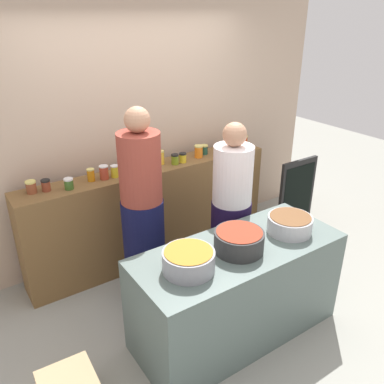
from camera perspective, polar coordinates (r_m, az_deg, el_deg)
The scene contains 26 objects.
ground at distance 3.81m, azimuth 3.07°, elevation -16.40°, with size 12.00×12.00×0.00m, color gray.
storefront_wall at distance 4.23m, azimuth -8.52°, elevation 10.80°, with size 4.80×0.12×3.00m, color #C1A68E.
display_shelf at distance 4.28m, azimuth -5.62°, elevation -2.99°, with size 2.70×0.36×1.03m, color brown.
prep_table at distance 3.36m, azimuth 6.39°, elevation -13.79°, with size 1.70×0.70×0.83m, color #52635E.
preserve_jar_0 at distance 3.74m, azimuth -21.91°, elevation 0.67°, with size 0.09×0.09×0.11m.
preserve_jar_1 at distance 3.74m, azimuth -20.06°, elevation 0.90°, with size 0.08×0.08×0.11m.
preserve_jar_2 at distance 3.71m, azimuth -17.12°, elevation 1.14°, with size 0.08×0.08×0.10m.
preserve_jar_3 at distance 3.83m, azimuth -14.19°, elevation 2.38°, with size 0.07×0.07×0.12m.
preserve_jar_4 at distance 3.84m, azimuth -12.41°, elevation 2.75°, with size 0.09×0.09×0.13m.
preserve_jar_5 at distance 3.87m, azimuth -10.95°, elevation 2.93°, with size 0.08×0.08×0.12m.
preserve_jar_6 at distance 4.02m, azimuth -8.73°, elevation 3.94°, with size 0.07×0.07×0.12m.
preserve_jar_7 at distance 4.02m, azimuth -6.89°, elevation 4.23°, with size 0.08×0.08×0.14m.
preserve_jar_8 at distance 4.14m, azimuth -4.47°, elevation 4.95°, with size 0.07×0.07×0.14m.
preserve_jar_9 at distance 4.13m, azimuth -2.43°, elevation 4.68°, with size 0.08×0.08×0.11m.
preserve_jar_10 at distance 4.18m, azimuth -1.32°, elevation 4.90°, with size 0.08×0.08×0.10m.
preserve_jar_11 at distance 4.32m, azimuth 0.95°, elevation 5.81°, with size 0.09×0.09×0.13m.
preserve_jar_12 at distance 4.42m, azimuth 1.75°, elevation 6.06°, with size 0.08×0.08×0.11m.
preserve_jar_13 at distance 4.42m, azimuth 3.91°, elevation 6.14°, with size 0.07×0.07×0.12m.
preserve_jar_14 at distance 4.57m, azimuth 5.79°, elevation 6.80°, with size 0.09×0.09×0.13m.
preserve_jar_15 at distance 4.66m, azimuth 7.45°, elevation 7.12°, with size 0.07×0.07×0.14m.
cooking_pot_left at distance 2.81m, azimuth -0.49°, elevation -9.78°, with size 0.37×0.37×0.16m.
cooking_pot_center at distance 3.04m, azimuth 6.69°, elevation -6.95°, with size 0.38×0.38×0.16m.
cooking_pot_right at distance 3.36m, azimuth 13.72°, elevation -4.46°, with size 0.36×0.36×0.14m.
cook_with_tongs at distance 3.55m, azimuth -7.01°, elevation -3.70°, with size 0.38×0.38×1.81m.
cook_in_cap at distance 3.76m, azimuth 5.56°, elevation -3.41°, with size 0.37×0.37×1.63m.
chalkboard_sign at distance 4.92m, azimuth 14.63°, elevation -0.54°, with size 0.54×0.05×0.92m.
Camera 1 is at (-1.76, -2.26, 2.51)m, focal length 37.50 mm.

